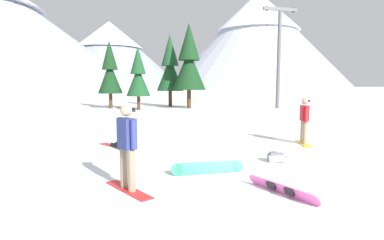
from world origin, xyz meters
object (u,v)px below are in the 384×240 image
snowboarder_background (126,140)px  loose_snowboard_near_left (281,189)px  backpack_grey (276,157)px  ski_lift_tower (279,50)px  snowboarder_midground (304,120)px  pine_tree_short (170,67)px  pine_tree_tall (110,71)px  snowboarder_foreground (127,145)px  pine_tree_slender (189,62)px  loose_snowboard_near_right (208,167)px  pine_tree_leaning (138,76)px

snowboarder_background → loose_snowboard_near_left: snowboarder_background is taller
snowboarder_background → backpack_grey: snowboarder_background is taller
snowboarder_background → ski_lift_tower: (14.50, 15.99, 5.05)m
snowboarder_midground → pine_tree_short: 21.43m
snowboarder_midground → pine_tree_tall: pine_tree_tall is taller
pine_tree_short → loose_snowboard_near_left: bearing=-94.9°
loose_snowboard_near_left → ski_lift_tower: ski_lift_tower is taller
ski_lift_tower → backpack_grey: bearing=-119.1°
snowboarder_foreground → pine_tree_tall: pine_tree_tall is taller
pine_tree_short → ski_lift_tower: bearing=-26.0°
loose_snowboard_near_left → pine_tree_slender: pine_tree_slender is taller
pine_tree_slender → pine_tree_short: bearing=115.2°
snowboarder_foreground → loose_snowboard_near_right: snowboarder_foreground is taller
loose_snowboard_near_left → snowboarder_midground: bearing=52.6°
ski_lift_tower → loose_snowboard_near_right: bearing=-123.1°
pine_tree_short → pine_tree_slender: 3.10m
snowboarder_background → pine_tree_tall: pine_tree_tall is taller
snowboarder_midground → loose_snowboard_near_right: size_ratio=0.92×
snowboarder_foreground → pine_tree_short: pine_tree_short is taller
loose_snowboard_near_left → pine_tree_leaning: size_ratio=0.30×
loose_snowboard_near_left → ski_lift_tower: (11.68, 21.19, 5.24)m
loose_snowboard_near_right → backpack_grey: bearing=16.4°
snowboarder_background → pine_tree_tall: bearing=92.5°
pine_tree_short → ski_lift_tower: ski_lift_tower is taller
snowboarder_background → snowboarder_foreground: bearing=-91.2°
snowboarder_midground → backpack_grey: 3.31m
pine_tree_short → pine_tree_tall: (-5.85, -1.05, -0.49)m
loose_snowboard_near_right → pine_tree_leaning: 20.72m
snowboarder_background → backpack_grey: 4.90m
snowboarder_foreground → snowboarder_midground: (6.45, 3.67, -0.04)m
snowboarder_foreground → snowboarder_midground: bearing=29.6°
backpack_grey → pine_tree_short: pine_tree_short is taller
backpack_grey → snowboarder_foreground: bearing=-160.7°
pine_tree_slender → ski_lift_tower: (8.17, -1.83, 1.09)m
pine_tree_short → pine_tree_slender: pine_tree_slender is taller
pine_tree_short → loose_snowboard_near_right: bearing=-97.5°
pine_tree_leaning → loose_snowboard_near_left: bearing=-86.9°
pine_tree_slender → loose_snowboard_near_right: bearing=-101.9°
backpack_grey → pine_tree_short: 23.72m
snowboarder_foreground → pine_tree_leaning: (1.68, 21.32, 2.06)m
backpack_grey → pine_tree_slender: 21.15m
pine_tree_leaning → pine_tree_tall: bearing=134.6°
loose_snowboard_near_right → pine_tree_slender: 22.11m
snowboarder_midground → loose_snowboard_near_right: bearing=-147.6°
snowboarder_midground → pine_tree_slender: bearing=90.1°
snowboarder_foreground → snowboarder_background: bearing=88.8°
loose_snowboard_near_left → pine_tree_short: size_ratio=0.23×
loose_snowboard_near_right → ski_lift_tower: 23.76m
loose_snowboard_near_right → pine_tree_tall: size_ratio=0.29×
backpack_grey → loose_snowboard_near_left: bearing=-116.7°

